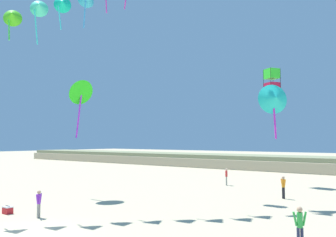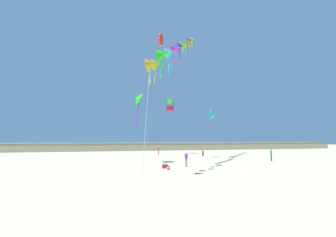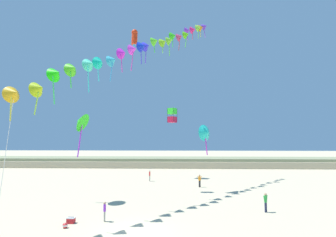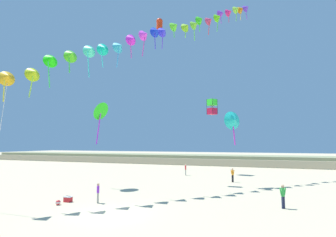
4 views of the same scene
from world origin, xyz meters
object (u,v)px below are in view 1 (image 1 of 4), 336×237
(large_kite_low_lead, at_px, (272,81))
(large_kite_mid_trail, at_px, (79,91))
(person_far_left, at_px, (226,175))
(large_kite_outer_drift, at_px, (274,98))
(person_near_right, at_px, (39,202))
(person_mid_center, at_px, (300,224))
(person_near_left, at_px, (283,186))
(beach_cooler, at_px, (8,210))

(large_kite_low_lead, distance_m, large_kite_mid_trail, 18.81)
(person_far_left, height_order, large_kite_outer_drift, large_kite_outer_drift)
(large_kite_mid_trail, height_order, large_kite_outer_drift, large_kite_mid_trail)
(person_near_right, xyz_separation_m, person_mid_center, (13.21, 3.03, 0.09))
(large_kite_low_lead, bearing_deg, person_near_right, -101.86)
(person_near_right, distance_m, large_kite_low_lead, 24.73)
(person_mid_center, distance_m, person_far_left, 19.84)
(large_kite_mid_trail, bearing_deg, person_near_right, -54.32)
(person_mid_center, xyz_separation_m, person_far_left, (-11.79, 15.96, -0.03))
(person_near_right, relative_size, large_kite_outer_drift, 0.40)
(person_mid_center, height_order, large_kite_outer_drift, large_kite_outer_drift)
(person_mid_center, xyz_separation_m, large_kite_low_lead, (-8.50, 19.41, 9.18))
(person_mid_center, distance_m, large_kite_mid_trail, 19.22)
(person_near_left, relative_size, person_far_left, 1.02)
(person_far_left, xyz_separation_m, beach_cooler, (-3.84, -19.46, -0.72))
(beach_cooler, bearing_deg, person_mid_center, 12.61)
(person_near_right, xyz_separation_m, large_kite_mid_trail, (-4.38, 6.10, 7.19))
(large_kite_low_lead, bearing_deg, large_kite_mid_trail, -119.09)
(person_near_left, bearing_deg, person_far_left, 147.74)
(person_far_left, height_order, large_kite_mid_trail, large_kite_mid_trail)
(person_near_right, distance_m, person_far_left, 19.04)
(person_far_left, bearing_deg, person_near_left, -32.26)
(large_kite_mid_trail, xyz_separation_m, beach_cooler, (1.96, -6.56, -7.85))
(person_far_left, distance_m, beach_cooler, 19.84)
(person_near_left, distance_m, person_mid_center, 12.45)
(person_near_right, bearing_deg, person_near_left, 59.78)
(large_kite_mid_trail, bearing_deg, person_mid_center, -9.89)
(large_kite_outer_drift, bearing_deg, person_near_left, 101.08)
(person_mid_center, relative_size, large_kite_outer_drift, 0.44)
(person_far_left, height_order, beach_cooler, person_far_left)
(person_far_left, relative_size, beach_cooler, 2.79)
(person_near_left, bearing_deg, person_near_right, -120.22)
(person_mid_center, bearing_deg, large_kite_outer_drift, 116.04)
(person_near_left, distance_m, person_far_left, 8.34)
(person_near_right, height_order, large_kite_mid_trail, large_kite_mid_trail)
(large_kite_mid_trail, bearing_deg, person_far_left, 65.79)
(person_mid_center, distance_m, large_kite_outer_drift, 11.24)
(large_kite_mid_trail, distance_m, large_kite_outer_drift, 14.53)
(person_mid_center, xyz_separation_m, large_kite_mid_trail, (-17.59, 3.07, 7.10))
(person_mid_center, distance_m, beach_cooler, 16.03)
(large_kite_low_lead, relative_size, large_kite_outer_drift, 0.63)
(person_near_left, distance_m, large_kite_mid_trail, 16.94)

